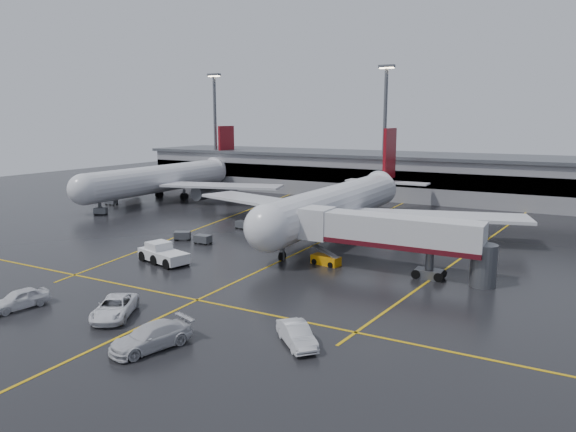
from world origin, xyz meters
The scene contains 22 objects.
ground centered at (0.00, 0.00, 0.00)m, with size 220.00×220.00×0.00m, color black.
apron_line_centre centered at (0.00, 0.00, 0.01)m, with size 0.25×90.00×0.02m, color gold.
apron_line_stop centered at (0.00, -22.00, 0.01)m, with size 60.00×0.25×0.02m, color gold.
apron_line_left centered at (-20.00, 10.00, 0.01)m, with size 0.25×70.00×0.02m, color gold.
apron_line_right centered at (18.00, 10.00, 0.01)m, with size 0.25×70.00×0.02m, color gold.
terminal centered at (0.00, 47.93, 4.32)m, with size 122.00×19.00×8.60m.
light_mast_left centered at (-45.00, 42.00, 14.47)m, with size 3.00×1.20×25.45m.
light_mast_mid centered at (-5.00, 42.00, 14.47)m, with size 3.00×1.20×25.45m.
main_airliner centered at (0.00, 9.70, 4.21)m, with size 48.80×45.60×14.10m.
second_airliner centered at (-42.00, 21.70, 4.21)m, with size 48.80×45.60×14.10m.
jet_bridge centered at (11.87, -6.00, 3.93)m, with size 19.90×3.40×6.05m.
pushback_tractor centered at (-10.97, -14.10, 0.90)m, with size 6.80×4.16×2.27m.
belt_loader centered at (5.02, -6.32, 0.50)m, with size 3.41×2.03×2.03m.
service_van_a centered at (-3.21, -28.27, 0.79)m, with size 2.61×5.66×1.57m, color white.
service_van_b centered at (3.39, -31.24, 0.84)m, with size 2.36×5.81×1.69m, color silver.
service_van_c centered at (11.84, -25.99, 0.76)m, with size 1.62×4.64×1.53m, color silver.
service_van_d centered at (-11.59, -30.64, 0.80)m, with size 1.90×4.73×1.61m, color white.
baggage_cart_a centered at (-12.59, -4.95, 0.63)m, with size 2.03×1.34×1.12m.
baggage_cart_b centered at (-16.20, -4.57, 0.63)m, with size 2.38×2.11×1.12m.
baggage_cart_c centered at (-13.24, 5.14, 0.63)m, with size 2.19×1.62×1.12m.
baggage_cart_d centered at (-46.22, 11.48, 0.63)m, with size 2.11×1.48×1.12m.
baggage_cart_e centered at (-40.02, 3.39, 0.63)m, with size 2.38×2.13×1.12m.
Camera 1 is at (27.77, -56.31, 15.39)m, focal length 32.83 mm.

